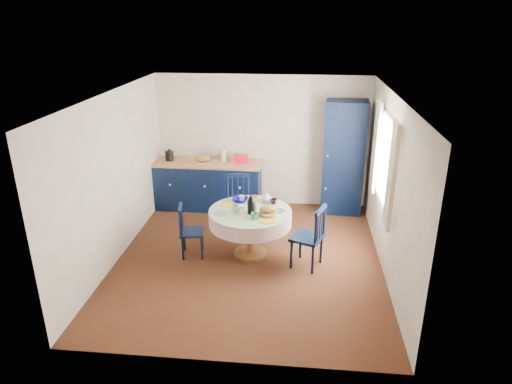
% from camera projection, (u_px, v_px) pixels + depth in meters
% --- Properties ---
extents(floor, '(4.50, 4.50, 0.00)m').
position_uv_depth(floor, '(249.00, 258.00, 7.04)').
color(floor, black).
rests_on(floor, ground).
extents(ceiling, '(4.50, 4.50, 0.00)m').
position_uv_depth(ceiling, '(248.00, 95.00, 6.12)').
color(ceiling, white).
rests_on(ceiling, wall_back).
extents(wall_back, '(4.00, 0.02, 2.50)m').
position_uv_depth(wall_back, '(262.00, 142.00, 8.66)').
color(wall_back, white).
rests_on(wall_back, floor).
extents(wall_left, '(0.02, 4.50, 2.50)m').
position_uv_depth(wall_left, '(115.00, 178.00, 6.77)').
color(wall_left, white).
rests_on(wall_left, floor).
extents(wall_right, '(0.02, 4.50, 2.50)m').
position_uv_depth(wall_right, '(390.00, 187.00, 6.40)').
color(wall_right, white).
rests_on(wall_right, floor).
extents(window, '(0.10, 1.74, 1.45)m').
position_uv_depth(window, '(385.00, 162.00, 6.58)').
color(window, white).
rests_on(window, wall_right).
extents(kitchen_counter, '(2.07, 0.67, 1.16)m').
position_uv_depth(kitchen_counter, '(208.00, 184.00, 8.72)').
color(kitchen_counter, black).
rests_on(kitchen_counter, floor).
extents(pantry_cabinet, '(0.77, 0.58, 2.10)m').
position_uv_depth(pantry_cabinet, '(344.00, 158.00, 8.36)').
color(pantry_cabinet, black).
rests_on(pantry_cabinet, floor).
extents(dining_table, '(1.25, 1.25, 1.04)m').
position_uv_depth(dining_table, '(251.00, 218.00, 6.91)').
color(dining_table, '#523617').
rests_on(dining_table, floor).
extents(chair_left, '(0.41, 0.43, 0.84)m').
position_uv_depth(chair_left, '(190.00, 231.00, 6.99)').
color(chair_left, black).
rests_on(chair_left, floor).
extents(chair_far, '(0.50, 0.48, 0.97)m').
position_uv_depth(chair_far, '(238.00, 203.00, 7.81)').
color(chair_far, black).
rests_on(chair_far, floor).
extents(chair_right, '(0.55, 0.56, 0.98)m').
position_uv_depth(chair_right, '(310.00, 236.00, 6.65)').
color(chair_right, black).
rests_on(chair_right, floor).
extents(mug_a, '(0.12, 0.12, 0.10)m').
position_uv_depth(mug_a, '(236.00, 209.00, 6.80)').
color(mug_a, silver).
rests_on(mug_a, dining_table).
extents(mug_b, '(0.10, 0.10, 0.09)m').
position_uv_depth(mug_b, '(254.00, 216.00, 6.56)').
color(mug_b, '#2A6D5E').
rests_on(mug_b, dining_table).
extents(mug_c, '(0.11, 0.11, 0.09)m').
position_uv_depth(mug_c, '(274.00, 202.00, 7.08)').
color(mug_c, black).
rests_on(mug_c, dining_table).
extents(mug_d, '(0.09, 0.09, 0.08)m').
position_uv_depth(mug_d, '(242.00, 198.00, 7.21)').
color(mug_d, silver).
rests_on(mug_d, dining_table).
extents(cobalt_bowl, '(0.25, 0.25, 0.06)m').
position_uv_depth(cobalt_bowl, '(240.00, 200.00, 7.18)').
color(cobalt_bowl, '#0B0873').
rests_on(cobalt_bowl, dining_table).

